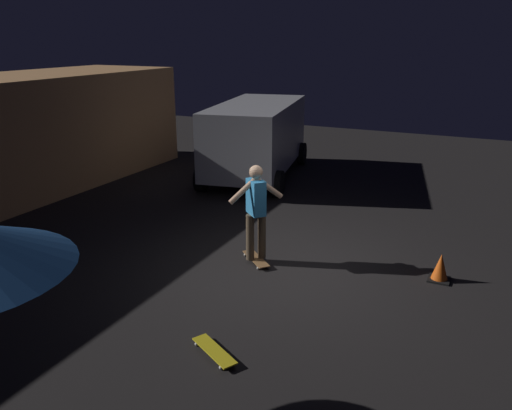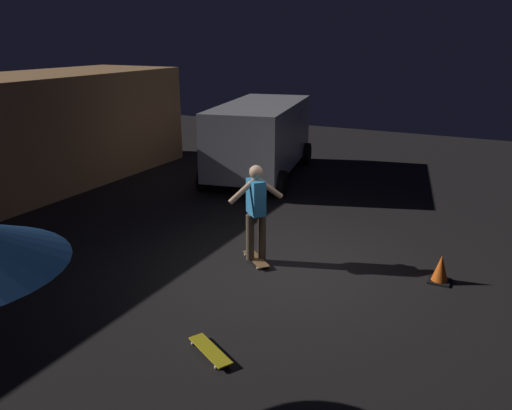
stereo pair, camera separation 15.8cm
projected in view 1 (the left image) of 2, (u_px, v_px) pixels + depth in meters
The scene contains 6 objects.
ground_plane at pixel (282, 268), 8.76m from camera, with size 28.00×28.00×0.00m, color black.
parked_van at pixel (256, 135), 14.14m from camera, with size 4.88×2.97×2.03m.
skateboard_ridden at pixel (256, 259), 8.99m from camera, with size 0.67×0.72×0.07m.
skateboard_spare at pixel (214, 351), 6.37m from camera, with size 0.56×0.78×0.07m.
skater at pixel (256, 206), 8.69m from camera, with size 0.79×0.72×1.67m.
traffic_cone at pixel (440, 268), 8.27m from camera, with size 0.34×0.34×0.46m.
Camera 1 is at (-7.39, -3.04, 3.77)m, focal length 36.10 mm.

